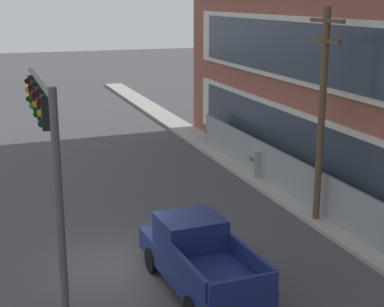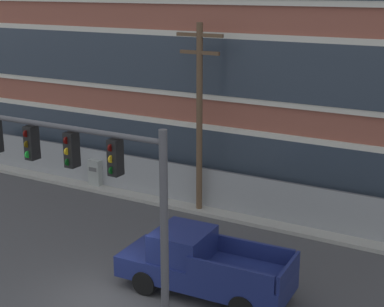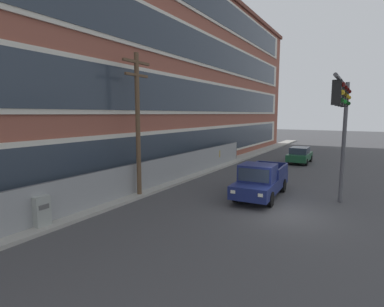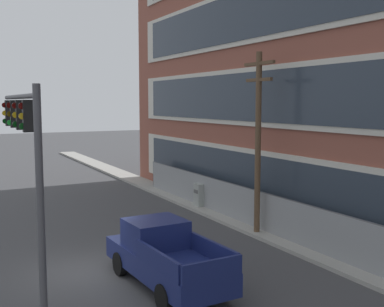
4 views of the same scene
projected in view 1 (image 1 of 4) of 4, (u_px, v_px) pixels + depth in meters
ground_plane at (117, 265)px, 19.02m from camera, size 160.00×160.00×0.00m
sidewalk_building_side at (341, 229)px, 21.73m from camera, size 80.00×1.65×0.16m
chain_link_fence at (347, 209)px, 21.21m from camera, size 28.42×0.06×1.91m
traffic_signal_mast at (46, 135)px, 15.81m from camera, size 6.38×0.43×6.39m
pickup_truck_navy at (199, 258)px, 17.28m from camera, size 5.72×2.32×2.02m
utility_pole_near_corner at (322, 109)px, 21.49m from camera, size 2.10×0.26×8.09m
electrical_cabinet at (256, 165)px, 27.88m from camera, size 0.63×0.43×1.42m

